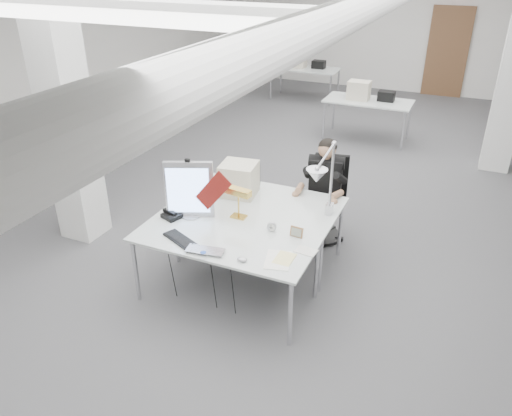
{
  "coord_description": "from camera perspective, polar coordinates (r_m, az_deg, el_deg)",
  "views": [
    {
      "loc": [
        1.99,
        -6.25,
        3.29
      ],
      "look_at": [
        0.11,
        -2.0,
        0.86
      ],
      "focal_mm": 35.0,
      "sensor_mm": 36.0,
      "label": 1
    }
  ],
  "objects": [
    {
      "name": "paper_stack_b",
      "position": [
        4.6,
        3.26,
        -5.79
      ],
      "size": [
        0.17,
        0.23,
        0.01
      ],
      "primitive_type": "cube",
      "rotation": [
        0.0,
        0.0,
        -0.0
      ],
      "color": "#FFF198",
      "rests_on": "desk_main"
    },
    {
      "name": "desk_phone",
      "position": [
        5.34,
        -9.61,
        -0.89
      ],
      "size": [
        0.23,
        0.22,
        0.05
      ],
      "primitive_type": "cube",
      "rotation": [
        0.0,
        0.0,
        -0.35
      ],
      "color": "black",
      "rests_on": "desk_main"
    },
    {
      "name": "desk_main",
      "position": [
        4.95,
        -3.51,
        -3.44
      ],
      "size": [
        1.8,
        0.9,
        0.02
      ],
      "primitive_type": "cube",
      "color": "silver",
      "rests_on": "room_shell"
    },
    {
      "name": "beige_monitor",
      "position": [
        5.71,
        -1.97,
        3.33
      ],
      "size": [
        0.44,
        0.42,
        0.37
      ],
      "primitive_type": "cube",
      "rotation": [
        0.0,
        0.0,
        0.13
      ],
      "color": "beige",
      "rests_on": "desk_second"
    },
    {
      "name": "bankers_lamp",
      "position": [
        5.2,
        -2.01,
        0.72
      ],
      "size": [
        0.34,
        0.18,
        0.37
      ],
      "primitive_type": null,
      "rotation": [
        0.0,
        0.0,
        -0.16
      ],
      "color": "gold",
      "rests_on": "desk_main"
    },
    {
      "name": "bg_desk_b",
      "position": [
        12.32,
        5.63,
        15.58
      ],
      "size": [
        1.6,
        0.8,
        0.02
      ],
      "primitive_type": "cube",
      "color": "silver",
      "rests_on": "room_shell"
    },
    {
      "name": "filing_cabinet",
      "position": [
        14.27,
        0.82,
        16.77
      ],
      "size": [
        0.45,
        0.55,
        1.2
      ],
      "primitive_type": "cube",
      "color": "gray",
      "rests_on": "room_shell"
    },
    {
      "name": "architect_lamp",
      "position": [
        4.98,
        7.86,
        2.83
      ],
      "size": [
        0.3,
        0.74,
        0.94
      ],
      "primitive_type": null,
      "rotation": [
        0.0,
        0.0,
        0.06
      ],
      "color": "silver",
      "rests_on": "desk_second"
    },
    {
      "name": "office_chair",
      "position": [
        6.19,
        7.85,
        0.81
      ],
      "size": [
        0.6,
        0.6,
        1.05
      ],
      "primitive_type": null,
      "rotation": [
        0.0,
        0.0,
        0.18
      ],
      "color": "black",
      "rests_on": "room_shell"
    },
    {
      "name": "laptop",
      "position": [
        4.67,
        -6.04,
        -5.23
      ],
      "size": [
        0.4,
        0.29,
        0.03
      ],
      "primitive_type": "imported",
      "rotation": [
        0.0,
        0.0,
        0.16
      ],
      "color": "#A8A8AC",
      "rests_on": "desk_main"
    },
    {
      "name": "paper_stack_c",
      "position": [
        4.73,
        5.75,
        -4.9
      ],
      "size": [
        0.21,
        0.16,
        0.01
      ],
      "primitive_type": "cube",
      "rotation": [
        0.0,
        0.0,
        -0.1
      ],
      "color": "silver",
      "rests_on": "desk_main"
    },
    {
      "name": "seated_person",
      "position": [
        5.99,
        7.94,
        3.82
      ],
      "size": [
        0.57,
        0.67,
        0.89
      ],
      "primitive_type": null,
      "rotation": [
        0.0,
        0.0,
        0.18
      ],
      "color": "black",
      "rests_on": "office_chair"
    },
    {
      "name": "monitor",
      "position": [
        5.21,
        -7.62,
        2.09
      ],
      "size": [
        0.48,
        0.24,
        0.62
      ],
      "primitive_type": "cube",
      "rotation": [
        0.0,
        0.0,
        0.4
      ],
      "color": "#AEADB2",
      "rests_on": "desk_main"
    },
    {
      "name": "keyboard",
      "position": [
        4.91,
        -8.58,
        -3.64
      ],
      "size": [
        0.45,
        0.31,
        0.02
      ],
      "primitive_type": "cube",
      "rotation": [
        0.0,
        0.0,
        -0.43
      ],
      "color": "black",
      "rests_on": "desk_main"
    },
    {
      "name": "mouse",
      "position": [
        4.56,
        -1.6,
        -5.89
      ],
      "size": [
        0.11,
        0.09,
        0.04
      ],
      "primitive_type": "ellipsoid",
      "rotation": [
        0.0,
        0.0,
        0.32
      ],
      "color": "#ABABAF",
      "rests_on": "desk_main"
    },
    {
      "name": "desk_second",
      "position": [
        5.66,
        0.63,
        0.86
      ],
      "size": [
        1.8,
        0.9,
        0.02
      ],
      "primitive_type": "cube",
      "color": "silver",
      "rests_on": "room_shell"
    },
    {
      "name": "picture_frame_left",
      "position": [
        5.42,
        -7.82,
        0.17
      ],
      "size": [
        0.16,
        0.08,
        0.12
      ],
      "primitive_type": "cube",
      "rotation": [
        -0.21,
        0.0,
        -0.27
      ],
      "color": "#A18545",
      "rests_on": "desk_main"
    },
    {
      "name": "desk_clock",
      "position": [
        5.01,
        1.81,
        -2.14
      ],
      "size": [
        0.1,
        0.06,
        0.1
      ],
      "primitive_type": "cylinder",
      "rotation": [
        1.57,
        0.0,
        0.32
      ],
      "color": "#B3B3B8",
      "rests_on": "desk_main"
    },
    {
      "name": "paper_stack_a",
      "position": [
        4.58,
        2.55,
        -5.95
      ],
      "size": [
        0.3,
        0.37,
        0.01
      ],
      "primitive_type": "cube",
      "rotation": [
        0.0,
        0.0,
        0.24
      ],
      "color": "white",
      "rests_on": "desk_main"
    },
    {
      "name": "pennant",
      "position": [
        5.02,
        -4.91,
        1.98
      ],
      "size": [
        0.43,
        0.03,
        0.47
      ],
      "primitive_type": "cube",
      "rotation": [
        0.0,
        -0.87,
        -0.05
      ],
      "color": "maroon",
      "rests_on": "monitor"
    },
    {
      "name": "room_shell",
      "position": [
        6.86,
        6.87,
        13.98
      ],
      "size": [
        10.04,
        14.04,
        3.24
      ],
      "color": "#474749",
      "rests_on": "ground"
    },
    {
      "name": "picture_frame_right",
      "position": [
        4.93,
        4.66,
        -2.74
      ],
      "size": [
        0.14,
        0.05,
        0.11
      ],
      "primitive_type": "cube",
      "rotation": [
        -0.21,
        0.0,
        -0.1
      ],
      "color": "#A67047",
      "rests_on": "desk_main"
    },
    {
      "name": "bg_desk_a",
      "position": [
        9.76,
        12.73,
        11.83
      ],
      "size": [
        1.6,
        0.8,
        0.02
      ],
      "primitive_type": "cube",
      "color": "silver",
      "rests_on": "room_shell"
    }
  ]
}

